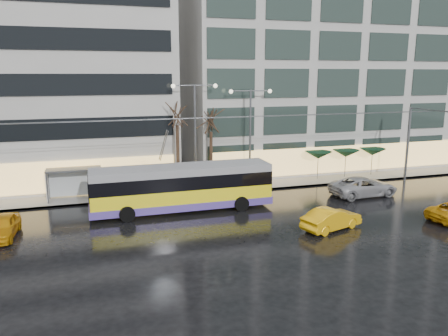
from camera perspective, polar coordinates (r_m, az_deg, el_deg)
name	(u,v)px	position (r m, az deg, el deg)	size (l,w,h in m)	color
ground	(205,235)	(27.93, -2.47, -8.76)	(140.00, 140.00, 0.00)	black
sidewalk	(188,181)	(41.37, -4.72, -1.71)	(80.00, 10.00, 0.15)	gray
kerb	(201,195)	(36.71, -3.04, -3.48)	(80.00, 0.10, 0.15)	slate
building_right	(327,49)	(51.16, 13.30, 14.86)	(32.00, 14.00, 25.00)	#A8A5A0
trolleybus	(182,189)	(32.40, -5.48, -2.74)	(13.28, 5.19, 6.15)	yellow
catenary	(191,148)	(34.51, -4.28, 2.60)	(42.24, 5.12, 7.00)	#595B60
bus_shelter	(69,177)	(36.87, -19.57, -1.09)	(4.20, 1.60, 2.51)	#595B60
street_lamp_near	(195,122)	(37.26, -3.80, 6.01)	(3.96, 0.36, 9.03)	#595B60
street_lamp_far	(250,123)	(38.75, 3.45, 5.84)	(3.96, 0.36, 8.53)	#595B60
tree_a	(177,109)	(37.04, -6.18, 7.64)	(3.20, 3.20, 8.40)	black
tree_b	(211,116)	(37.98, -1.74, 6.77)	(3.20, 3.20, 7.70)	black
parasol_a	(318,155)	(42.34, 12.21, 1.66)	(2.50, 2.50, 2.65)	#595B60
parasol_b	(346,153)	(43.87, 15.64, 1.84)	(2.50, 2.50, 2.65)	#595B60
parasol_c	(372,152)	(45.55, 18.82, 2.01)	(2.50, 2.50, 2.65)	#595B60
taxi_a	(2,227)	(30.58, -27.00, -6.84)	(1.67, 4.15, 1.41)	orange
taxi_b	(331,219)	(29.53, 13.86, -6.46)	(1.51, 4.34, 1.43)	#FFB30D
sedan_silver	(363,186)	(38.21, 17.76, -2.31)	(2.64, 5.73, 1.59)	#A4A3A8
pedestrian_a	(117,178)	(37.10, -13.76, -1.22)	(1.25, 1.26, 2.19)	black
pedestrian_b	(112,183)	(37.91, -14.41, -1.87)	(0.95, 0.80, 1.75)	black
pedestrian_c	(56,183)	(38.18, -21.04, -1.84)	(1.15, 1.01, 2.11)	black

